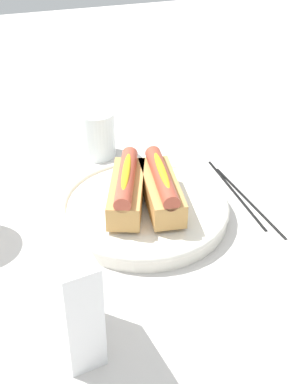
% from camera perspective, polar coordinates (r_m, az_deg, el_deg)
% --- Properties ---
extents(ground_plane, '(2.40, 2.40, 0.00)m').
position_cam_1_polar(ground_plane, '(0.89, -1.13, -2.13)').
color(ground_plane, beige).
extents(serving_bowl, '(0.27, 0.27, 0.03)m').
position_cam_1_polar(serving_bowl, '(0.87, 0.00, -1.82)').
color(serving_bowl, silver).
rests_on(serving_bowl, ground_plane).
extents(hotdog_front, '(0.15, 0.07, 0.06)m').
position_cam_1_polar(hotdog_front, '(0.85, 1.86, 0.51)').
color(hotdog_front, tan).
rests_on(hotdog_front, serving_bowl).
extents(hotdog_back, '(0.16, 0.10, 0.06)m').
position_cam_1_polar(hotdog_back, '(0.84, -1.86, 0.37)').
color(hotdog_back, tan).
rests_on(hotdog_back, serving_bowl).
extents(water_glass, '(0.07, 0.07, 0.09)m').
position_cam_1_polar(water_glass, '(1.03, -4.96, 5.95)').
color(water_glass, white).
rests_on(water_glass, ground_plane).
extents(napkin_box, '(0.12, 0.06, 0.15)m').
position_cam_1_polar(napkin_box, '(0.65, -7.89, -10.73)').
color(napkin_box, white).
rests_on(napkin_box, ground_plane).
extents(chopstick_near, '(0.22, 0.01, 0.01)m').
position_cam_1_polar(chopstick_near, '(0.95, 9.61, 0.01)').
color(chopstick_near, black).
rests_on(chopstick_near, ground_plane).
extents(chopstick_far, '(0.22, 0.03, 0.01)m').
position_cam_1_polar(chopstick_far, '(0.93, 11.05, -0.87)').
color(chopstick_far, black).
rests_on(chopstick_far, ground_plane).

